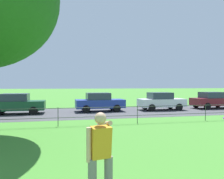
# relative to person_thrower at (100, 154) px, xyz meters

# --- Properties ---
(street_strip) EXTENTS (80.00, 6.96, 0.01)m
(street_strip) POSITION_rel_person_thrower_xyz_m (1.20, 13.07, -0.89)
(street_strip) COLOR #424247
(street_strip) RESTS_ON ground
(park_fence) EXTENTS (39.49, 0.04, 1.00)m
(park_fence) POSITION_rel_person_thrower_xyz_m (1.20, 7.72, -0.22)
(park_fence) COLOR #333833
(park_fence) RESTS_ON ground
(person_thrower) EXTENTS (0.51, 0.82, 1.66)m
(person_thrower) POSITION_rel_person_thrower_xyz_m (0.00, 0.00, 0.00)
(person_thrower) COLOR slate
(person_thrower) RESTS_ON ground
(car_dark_green_far_left) EXTENTS (4.02, 1.85, 1.54)m
(car_dark_green_far_left) POSITION_rel_person_thrower_xyz_m (-4.19, 13.46, -0.11)
(car_dark_green_far_left) COLOR #194C2D
(car_dark_green_far_left) RESTS_ON ground
(car_blue_right) EXTENTS (4.05, 1.91, 1.54)m
(car_blue_right) POSITION_rel_person_thrower_xyz_m (2.17, 13.77, -0.11)
(car_blue_right) COLOR #233899
(car_blue_right) RESTS_ON ground
(car_white_center) EXTENTS (4.01, 1.83, 1.54)m
(car_white_center) POSITION_rel_person_thrower_xyz_m (7.61, 13.59, -0.11)
(car_white_center) COLOR silver
(car_white_center) RESTS_ON ground
(car_maroon_far_right) EXTENTS (4.06, 1.92, 1.54)m
(car_maroon_far_right) POSITION_rel_person_thrower_xyz_m (12.93, 13.80, -0.11)
(car_maroon_far_right) COLOR maroon
(car_maroon_far_right) RESTS_ON ground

